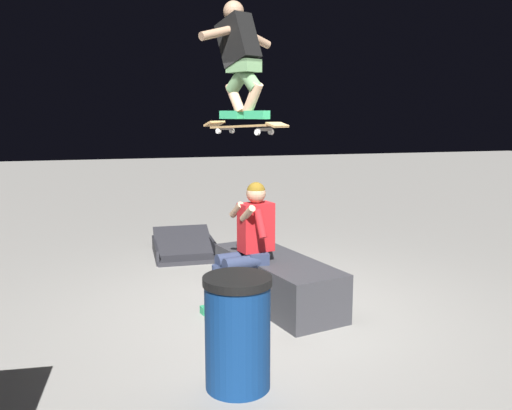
# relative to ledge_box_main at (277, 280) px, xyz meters

# --- Properties ---
(ground_plane) EXTENTS (40.00, 40.00, 0.00)m
(ground_plane) POSITION_rel_ledge_box_main_xyz_m (-0.22, 0.13, -0.25)
(ground_plane) COLOR gray
(ledge_box_main) EXTENTS (1.87, 1.03, 0.50)m
(ledge_box_main) POSITION_rel_ledge_box_main_xyz_m (0.00, 0.00, 0.00)
(ledge_box_main) COLOR #38383D
(ledge_box_main) RESTS_ON ground
(person_sitting_on_ledge) EXTENTS (0.59, 0.78, 1.33)m
(person_sitting_on_ledge) POSITION_rel_ledge_box_main_xyz_m (-0.12, 0.36, 0.49)
(person_sitting_on_ledge) COLOR #2D3856
(person_sitting_on_ledge) RESTS_ON ground
(skateboard) EXTENTS (0.99, 0.67, 0.13)m
(skateboard) POSITION_rel_ledge_box_main_xyz_m (-0.15, 0.40, 1.64)
(skateboard) COLOR #AD8451
(skater_airborne) EXTENTS (0.63, 0.82, 1.12)m
(skater_airborne) POSITION_rel_ledge_box_main_xyz_m (-0.10, 0.42, 2.33)
(skater_airborne) COLOR #2D9E66
(kicker_ramp) EXTENTS (1.14, 0.89, 0.43)m
(kicker_ramp) POSITION_rel_ledge_box_main_xyz_m (2.24, 0.69, -0.18)
(kicker_ramp) COLOR #28282D
(kicker_ramp) RESTS_ON ground
(trash_bin) EXTENTS (0.51, 0.51, 0.85)m
(trash_bin) POSITION_rel_ledge_box_main_xyz_m (-1.65, 0.83, 0.18)
(trash_bin) COLOR navy
(trash_bin) RESTS_ON ground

